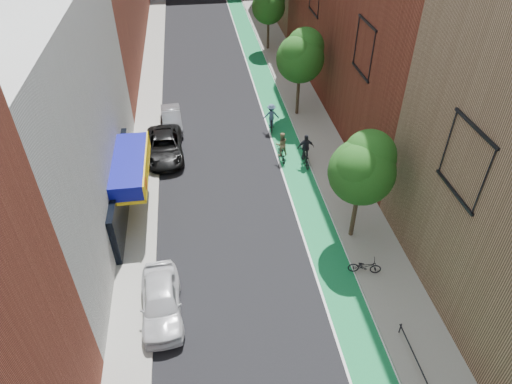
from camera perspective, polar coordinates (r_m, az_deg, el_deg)
name	(u,v)px	position (r m, az deg, el deg)	size (l,w,h in m)	color
bike_lane	(272,104)	(38.22, 2.07, 10.90)	(2.00, 68.00, 0.01)	#147438
sidewalk_left	(149,112)	(37.87, -13.23, 9.72)	(2.00, 68.00, 0.15)	gray
sidewalk_right	(302,102)	(38.67, 5.79, 11.18)	(3.00, 68.00, 0.15)	gray
building_left_white	(21,127)	(25.85, -27.32, 7.21)	(8.00, 20.00, 12.00)	silver
tree_near	(363,167)	(23.04, 13.25, 3.05)	(3.40, 3.36, 6.42)	#332619
tree_mid	(301,55)	(34.76, 5.63, 16.70)	(3.55, 3.53, 6.74)	#332619
tree_far	(269,4)	(47.89, 1.63, 22.42)	(3.30, 3.25, 6.21)	#332619
parked_car_white	(161,301)	(21.81, -11.79, -13.22)	(1.83, 4.54, 1.55)	silver
parked_car_black	(165,146)	(31.91, -11.34, 5.61)	(2.42, 5.26, 1.46)	black
parked_car_silver	(172,119)	(35.25, -10.50, 8.95)	(1.41, 4.04, 1.33)	#94969C
cyclist_lane_near	(281,149)	(30.84, 3.20, 5.45)	(0.89, 1.66, 2.05)	black
cyclist_lane_mid	(306,153)	(30.56, 6.22, 4.83)	(1.09, 1.84, 2.20)	black
cyclist_lane_far	(271,118)	(34.16, 1.93, 9.19)	(1.19, 1.60, 2.10)	black
parked_bike_far	(365,266)	(23.65, 13.44, -9.00)	(0.58, 1.65, 0.87)	black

